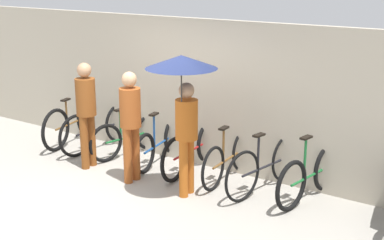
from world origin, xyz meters
name	(u,v)px	position (x,y,z in m)	size (l,w,h in m)	color
ground_plane	(110,199)	(0.00, 0.00, 0.00)	(30.00, 30.00, 0.00)	#9E998E
back_wall	(189,91)	(0.00, 1.96, 1.21)	(13.92, 0.12, 2.42)	#B2A893
parked_bicycle_0	(73,122)	(-2.34, 1.54, 0.40)	(0.53, 1.81, 1.06)	black
parked_bicycle_1	(100,128)	(-1.67, 1.55, 0.40)	(0.44, 1.83, 1.07)	black
parked_bicycle_2	(129,136)	(-1.00, 1.58, 0.35)	(0.51, 1.62, 0.98)	black
parked_bicycle_3	(160,143)	(-0.34, 1.60, 0.35)	(0.50, 1.70, 1.11)	black
parked_bicycle_4	(192,149)	(0.33, 1.59, 0.37)	(0.44, 1.78, 1.04)	black
parked_bicycle_5	(229,157)	(1.00, 1.60, 0.36)	(0.44, 1.66, 0.99)	black
parked_bicycle_6	(266,165)	(1.68, 1.54, 0.39)	(0.48, 1.80, 1.04)	black
parked_bicycle_7	(310,175)	(2.34, 1.60, 0.38)	(0.45, 1.66, 1.11)	black
pedestrian_leading	(86,107)	(-1.18, 0.77, 1.03)	(0.32, 0.32, 1.74)	brown
pedestrian_center	(131,118)	(-0.19, 0.71, 1.01)	(0.32, 0.32, 1.72)	#9E4C1E
pedestrian_trailing	(183,87)	(0.81, 0.67, 1.61)	(0.98, 0.98, 2.06)	#B25619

